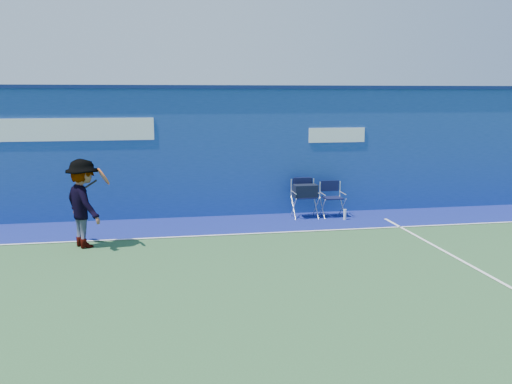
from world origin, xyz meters
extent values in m
plane|color=#2D552E|center=(0.00, 0.00, 0.00)|extent=(80.00, 80.00, 0.00)
cube|color=navy|center=(0.00, 5.20, 1.50)|extent=(24.00, 0.40, 3.00)
cube|color=navy|center=(0.00, 5.20, 3.04)|extent=(24.00, 0.50, 0.08)
cube|color=white|center=(-3.00, 4.99, 2.10)|extent=(4.50, 0.02, 0.50)
cube|color=white|center=(3.60, 4.99, 1.90)|extent=(1.40, 0.02, 0.35)
cube|color=navy|center=(0.00, 4.10, 0.00)|extent=(24.00, 1.80, 0.01)
cube|color=white|center=(0.00, 3.20, 0.01)|extent=(24.00, 0.06, 0.01)
cube|color=#0E1235|center=(2.69, 4.50, 0.50)|extent=(0.48, 0.40, 0.03)
cube|color=silver|center=(2.69, 4.74, 0.69)|extent=(0.55, 0.02, 0.40)
cube|color=#0E1235|center=(2.69, 4.74, 0.77)|extent=(0.48, 0.03, 0.28)
cube|color=black|center=(2.69, 4.47, 0.64)|extent=(0.55, 0.32, 0.30)
cube|color=#0E1235|center=(2.69, 4.74, 0.81)|extent=(0.40, 0.06, 0.22)
cube|color=#0E1235|center=(3.36, 4.48, 0.45)|extent=(0.44, 0.37, 0.03)
cube|color=silver|center=(3.36, 4.70, 0.64)|extent=(0.50, 0.02, 0.36)
cube|color=#0E1235|center=(3.36, 4.70, 0.71)|extent=(0.44, 0.02, 0.25)
cylinder|color=silver|center=(3.55, 4.11, 0.12)|extent=(0.07, 0.07, 0.25)
imported|color=#EA4738|center=(-2.08, 2.83, 0.84)|extent=(1.09, 1.26, 1.69)
torus|color=#BE4C19|center=(-1.68, 2.71, 1.36)|extent=(0.31, 0.42, 0.33)
cylinder|color=gray|center=(-1.68, 2.71, 1.36)|extent=(0.25, 0.35, 0.27)
cylinder|color=black|center=(-1.96, 2.80, 1.19)|extent=(0.31, 0.13, 0.20)
camera|label=1|loc=(-0.62, -7.59, 2.86)|focal=38.00mm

